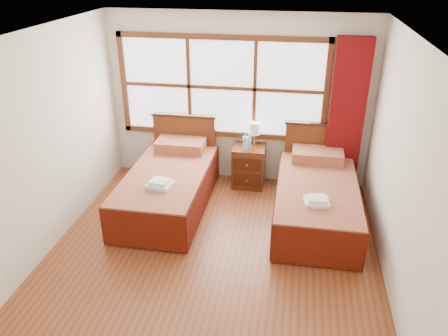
# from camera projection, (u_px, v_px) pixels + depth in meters

# --- Properties ---
(floor) EXTENTS (4.50, 4.50, 0.00)m
(floor) POSITION_uv_depth(u_px,v_px,m) (210.00, 261.00, 5.22)
(floor) COLOR brown
(floor) RESTS_ON ground
(ceiling) EXTENTS (4.50, 4.50, 0.00)m
(ceiling) POSITION_uv_depth(u_px,v_px,m) (206.00, 38.00, 4.07)
(ceiling) COLOR white
(ceiling) RESTS_ON wall_back
(wall_back) EXTENTS (4.00, 0.00, 4.00)m
(wall_back) POSITION_uv_depth(u_px,v_px,m) (238.00, 100.00, 6.64)
(wall_back) COLOR silver
(wall_back) RESTS_ON floor
(wall_left) EXTENTS (0.00, 4.50, 4.50)m
(wall_left) POSITION_uv_depth(u_px,v_px,m) (36.00, 151.00, 4.95)
(wall_left) COLOR silver
(wall_left) RESTS_ON floor
(wall_right) EXTENTS (0.00, 4.50, 4.50)m
(wall_right) POSITION_uv_depth(u_px,v_px,m) (405.00, 178.00, 4.34)
(wall_right) COLOR silver
(wall_right) RESTS_ON floor
(window) EXTENTS (3.16, 0.06, 1.56)m
(window) POSITION_uv_depth(u_px,v_px,m) (222.00, 88.00, 6.55)
(window) COLOR white
(window) RESTS_ON wall_back
(curtain) EXTENTS (0.50, 0.16, 2.30)m
(curtain) POSITION_uv_depth(u_px,v_px,m) (346.00, 118.00, 6.33)
(curtain) COLOR maroon
(curtain) RESTS_ON wall_back
(bed_left) EXTENTS (1.09, 2.11, 1.06)m
(bed_left) POSITION_uv_depth(u_px,v_px,m) (169.00, 185.00, 6.27)
(bed_left) COLOR #38190B
(bed_left) RESTS_ON floor
(bed_right) EXTENTS (1.08, 2.10, 1.05)m
(bed_right) POSITION_uv_depth(u_px,v_px,m) (316.00, 197.00, 5.95)
(bed_right) COLOR #38190B
(bed_right) RESTS_ON floor
(nightstand) EXTENTS (0.49, 0.48, 0.65)m
(nightstand) POSITION_uv_depth(u_px,v_px,m) (249.00, 166.00, 6.81)
(nightstand) COLOR #5A2C13
(nightstand) RESTS_ON floor
(towels_left) EXTENTS (0.34, 0.30, 0.09)m
(towels_left) POSITION_uv_depth(u_px,v_px,m) (160.00, 184.00, 5.70)
(towels_left) COLOR white
(towels_left) RESTS_ON bed_left
(towels_right) EXTENTS (0.33, 0.29, 0.09)m
(towels_right) POSITION_uv_depth(u_px,v_px,m) (317.00, 201.00, 5.33)
(towels_right) COLOR white
(towels_right) RESTS_ON bed_right
(lamp) EXTENTS (0.19, 0.19, 0.37)m
(lamp) POSITION_uv_depth(u_px,v_px,m) (254.00, 129.00, 6.64)
(lamp) COLOR gold
(lamp) RESTS_ON nightstand
(bottle_near) EXTENTS (0.06, 0.06, 0.24)m
(bottle_near) POSITION_uv_depth(u_px,v_px,m) (245.00, 143.00, 6.52)
(bottle_near) COLOR #AAC4DA
(bottle_near) RESTS_ON nightstand
(bottle_far) EXTENTS (0.06, 0.06, 0.23)m
(bottle_far) POSITION_uv_depth(u_px,v_px,m) (249.00, 142.00, 6.57)
(bottle_far) COLOR #AAC4DA
(bottle_far) RESTS_ON nightstand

